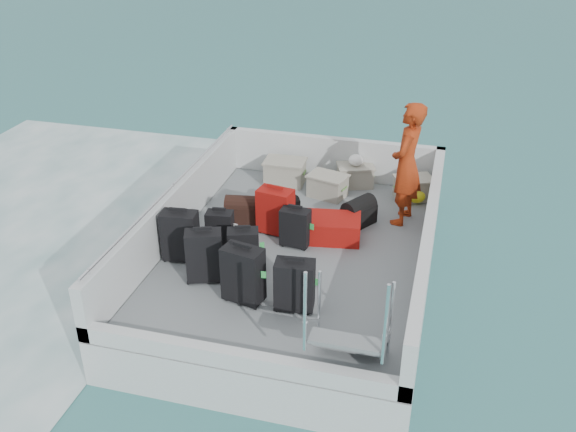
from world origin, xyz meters
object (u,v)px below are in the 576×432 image
at_px(suitcase_0, 204,256).
at_px(passenger, 407,164).
at_px(suitcase_3, 243,275).
at_px(suitcase_4, 243,251).
at_px(suitcase_1, 180,236).
at_px(crate_3, 413,189).
at_px(crate_2, 355,176).
at_px(suitcase_7, 295,228).
at_px(crate_1, 328,187).
at_px(crate_0, 285,173).
at_px(suitcase_8, 331,228).
at_px(suitcase_5, 275,212).
at_px(suitcase_2, 220,230).
at_px(suitcase_6, 295,286).

xyz_separation_m(suitcase_0, passenger, (2.20, 2.21, 0.55)).
height_order(suitcase_3, suitcase_4, suitcase_3).
bearing_deg(suitcase_1, crate_3, 37.47).
xyz_separation_m(suitcase_0, crate_2, (1.33, 3.21, -0.18)).
bearing_deg(suitcase_3, passenger, 69.44).
height_order(suitcase_7, passenger, passenger).
xyz_separation_m(suitcase_0, crate_1, (0.98, 2.71, -0.18)).
xyz_separation_m(suitcase_4, crate_0, (-0.18, 2.66, -0.10)).
relative_size(suitcase_3, crate_0, 1.15).
bearing_deg(suitcase_8, passenger, -57.46).
bearing_deg(crate_2, suitcase_7, -102.35).
height_order(suitcase_1, suitcase_8, suitcase_1).
distance_m(suitcase_8, crate_1, 1.32).
distance_m(suitcase_0, suitcase_7, 1.41).
bearing_deg(crate_0, suitcase_4, -86.06).
relative_size(suitcase_5, crate_1, 1.21).
bearing_deg(passenger, suitcase_8, -37.54).
height_order(suitcase_3, crate_3, suitcase_3).
bearing_deg(suitcase_8, suitcase_3, 149.34).
bearing_deg(crate_0, suitcase_7, -70.76).
bearing_deg(suitcase_2, suitcase_8, 15.74).
distance_m(suitcase_1, crate_0, 2.72).
relative_size(suitcase_0, crate_2, 1.27).
distance_m(suitcase_1, passenger, 3.30).
bearing_deg(suitcase_6, crate_1, 88.35).
xyz_separation_m(suitcase_1, suitcase_5, (1.00, 1.01, -0.01)).
height_order(suitcase_1, suitcase_2, suitcase_1).
distance_m(suitcase_0, suitcase_6, 1.26).
distance_m(suitcase_5, suitcase_6, 1.82).
bearing_deg(suitcase_0, suitcase_1, 122.27).
bearing_deg(suitcase_3, suitcase_6, 12.37).
distance_m(suitcase_4, passenger, 2.67).
xyz_separation_m(suitcase_7, suitcase_8, (0.43, 0.33, -0.12)).
bearing_deg(crate_0, suitcase_8, -55.29).
distance_m(suitcase_1, suitcase_8, 2.08).
bearing_deg(passenger, crate_2, -127.63).
height_order(crate_3, passenger, passenger).
distance_m(suitcase_5, crate_3, 2.39).
relative_size(crate_0, crate_1, 1.13).
bearing_deg(crate_1, crate_3, 11.48).
height_order(suitcase_7, crate_1, suitcase_7).
bearing_deg(suitcase_8, suitcase_0, 129.15).
distance_m(suitcase_7, suitcase_8, 0.55).
relative_size(crate_0, passenger, 0.35).
xyz_separation_m(crate_0, crate_3, (2.08, -0.03, -0.03)).
bearing_deg(crate_1, crate_2, 54.87).
bearing_deg(suitcase_6, suitcase_8, 81.16).
distance_m(suitcase_4, suitcase_7, 0.90).
xyz_separation_m(crate_0, crate_1, (0.77, -0.29, -0.02)).
height_order(suitcase_6, suitcase_7, suitcase_6).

